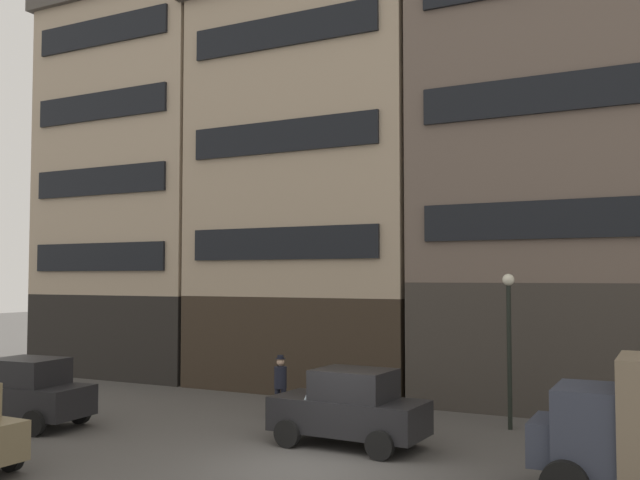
{
  "coord_description": "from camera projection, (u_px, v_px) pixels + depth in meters",
  "views": [
    {
      "loc": [
        7.23,
        -13.37,
        4.05
      ],
      "look_at": [
        -0.78,
        2.15,
        4.94
      ],
      "focal_mm": 39.93,
      "sensor_mm": 36.0,
      "label": 1
    }
  ],
  "objects": [
    {
      "name": "ground_plane",
      "position": [
        306.0,
        469.0,
        14.97
      ],
      "size": [
        120.0,
        120.0,
        0.0
      ],
      "primitive_type": "plane",
      "color": "#4C4947"
    },
    {
      "name": "building_far_left",
      "position": [
        153.0,
        186.0,
        31.03
      ],
      "size": [
        8.4,
        6.82,
        15.87
      ],
      "color": "black",
      "rests_on": "ground_plane"
    },
    {
      "name": "building_center_left",
      "position": [
        324.0,
        187.0,
        27.17
      ],
      "size": [
        9.07,
        6.82,
        14.87
      ],
      "color": "#33281E",
      "rests_on": "ground_plane"
    },
    {
      "name": "building_center_right",
      "position": [
        564.0,
        166.0,
        23.15
      ],
      "size": [
        9.23,
        6.82,
        15.22
      ],
      "color": "#38332D",
      "rests_on": "ground_plane"
    },
    {
      "name": "sedan_dark",
      "position": [
        350.0,
        408.0,
        16.97
      ],
      "size": [
        3.76,
        1.97,
        1.83
      ],
      "color": "black",
      "rests_on": "ground_plane"
    },
    {
      "name": "sedan_light",
      "position": [
        25.0,
        392.0,
        19.24
      ],
      "size": [
        3.82,
        2.12,
        1.83
      ],
      "color": "black",
      "rests_on": "ground_plane"
    },
    {
      "name": "pedestrian_officer",
      "position": [
        280.0,
        384.0,
        20.32
      ],
      "size": [
        0.5,
        0.5,
        1.79
      ],
      "color": "black",
      "rests_on": "ground_plane"
    },
    {
      "name": "streetlamp_curbside",
      "position": [
        509.0,
        328.0,
        18.94
      ],
      "size": [
        0.32,
        0.32,
        4.12
      ],
      "color": "black",
      "rests_on": "ground_plane"
    }
  ]
}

